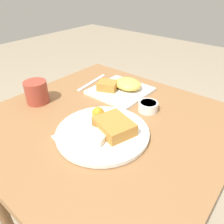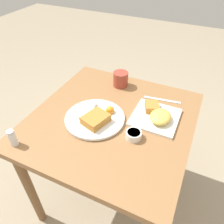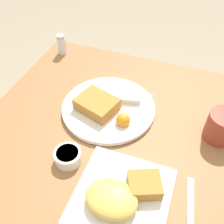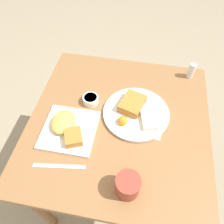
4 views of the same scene
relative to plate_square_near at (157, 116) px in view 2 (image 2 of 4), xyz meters
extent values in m
plane|color=gray|center=(-0.09, 0.21, -0.76)|extent=(8.00, 8.00, 0.00)
cube|color=olive|center=(-0.09, 0.21, -0.04)|extent=(0.84, 0.81, 0.04)
cylinder|color=brown|center=(0.27, -0.13, -0.41)|extent=(0.05, 0.05, 0.70)
cylinder|color=brown|center=(-0.45, 0.56, -0.41)|extent=(0.05, 0.05, 0.70)
cylinder|color=brown|center=(0.27, 0.56, -0.41)|extent=(0.05, 0.05, 0.70)
cube|color=silver|center=(-0.11, 0.30, -0.02)|extent=(0.19, 0.25, 0.00)
cube|color=white|center=(0.00, 0.01, -0.01)|extent=(0.23, 0.23, 0.01)
ellipsoid|color=#E5BC51|center=(-0.02, -0.02, 0.01)|extent=(0.13, 0.10, 0.04)
cube|color=#B77A33|center=(0.05, 0.04, 0.01)|extent=(0.10, 0.10, 0.04)
cylinder|color=white|center=(-0.14, 0.28, -0.01)|extent=(0.30, 0.30, 0.01)
cube|color=#B77A33|center=(-0.17, 0.26, 0.02)|extent=(0.15, 0.13, 0.04)
cube|color=beige|center=(-0.12, 0.34, 0.01)|extent=(0.15, 0.09, 0.02)
sphere|color=orange|center=(-0.07, 0.23, 0.01)|extent=(0.04, 0.04, 0.04)
cylinder|color=white|center=(-0.17, 0.06, 0.00)|extent=(0.07, 0.07, 0.04)
cylinder|color=#D1B775|center=(-0.17, 0.06, 0.01)|extent=(0.06, 0.06, 0.00)
cylinder|color=white|center=(-0.44, 0.53, 0.01)|extent=(0.03, 0.03, 0.07)
cylinder|color=white|center=(-0.44, 0.53, 0.00)|extent=(0.03, 0.03, 0.04)
cylinder|color=silver|center=(-0.44, 0.53, 0.06)|extent=(0.03, 0.03, 0.01)
cube|color=silver|center=(0.17, 0.01, -0.02)|extent=(0.04, 0.21, 0.00)
cylinder|color=#9E3D2D|center=(0.21, 0.29, 0.02)|extent=(0.09, 0.09, 0.09)
camera|label=1|loc=(-0.52, 0.70, 0.43)|focal=35.00mm
camera|label=2|loc=(-0.86, -0.15, 0.73)|focal=35.00mm
camera|label=3|loc=(0.08, -0.29, 0.60)|focal=42.00mm
camera|label=4|loc=(0.47, 0.28, 0.80)|focal=35.00mm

